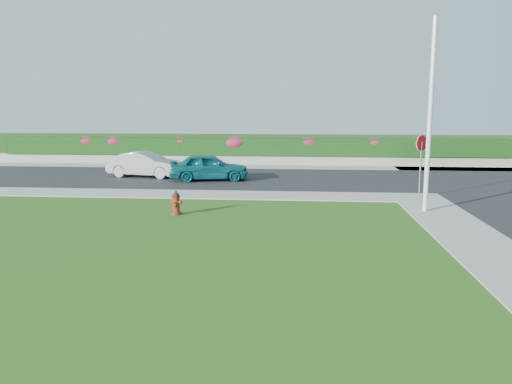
# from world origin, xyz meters

# --- Properties ---
(ground) EXTENTS (120.00, 120.00, 0.00)m
(ground) POSITION_xyz_m (0.00, 0.00, 0.00)
(ground) COLOR black
(ground) RESTS_ON ground
(street_far) EXTENTS (26.00, 8.00, 0.04)m
(street_far) POSITION_xyz_m (-5.00, 14.00, 0.02)
(street_far) COLOR black
(street_far) RESTS_ON ground
(sidewalk_far) EXTENTS (24.00, 2.00, 0.04)m
(sidewalk_far) POSITION_xyz_m (-6.00, 9.00, 0.02)
(sidewalk_far) COLOR gray
(sidewalk_far) RESTS_ON ground
(curb_corner) EXTENTS (2.00, 2.00, 0.04)m
(curb_corner) POSITION_xyz_m (7.00, 9.00, 0.02)
(curb_corner) COLOR gray
(curb_corner) RESTS_ON ground
(sidewalk_beyond) EXTENTS (34.00, 2.00, 0.04)m
(sidewalk_beyond) POSITION_xyz_m (-1.00, 19.00, 0.02)
(sidewalk_beyond) COLOR gray
(sidewalk_beyond) RESTS_ON ground
(retaining_wall) EXTENTS (34.00, 0.40, 0.60)m
(retaining_wall) POSITION_xyz_m (-1.00, 20.50, 0.30)
(retaining_wall) COLOR gray
(retaining_wall) RESTS_ON ground
(hedge) EXTENTS (32.00, 0.90, 1.10)m
(hedge) POSITION_xyz_m (-1.00, 20.60, 1.15)
(hedge) COLOR black
(hedge) RESTS_ON retaining_wall
(fire_hydrant) EXTENTS (0.42, 0.40, 0.81)m
(fire_hydrant) POSITION_xyz_m (-1.82, 5.10, 0.38)
(fire_hydrant) COLOR #59220E
(fire_hydrant) RESTS_ON ground
(sedan_teal) EXTENTS (4.03, 2.15, 1.31)m
(sedan_teal) POSITION_xyz_m (-2.15, 13.04, 0.69)
(sedan_teal) COLOR #0C5862
(sedan_teal) RESTS_ON street_far
(sedan_silver) EXTENTS (4.09, 2.04, 1.29)m
(sedan_silver) POSITION_xyz_m (-5.62, 13.94, 0.68)
(sedan_silver) COLOR #A9ADB1
(sedan_silver) RESTS_ON street_far
(utility_pole) EXTENTS (0.16, 0.16, 6.47)m
(utility_pole) POSITION_xyz_m (6.60, 6.26, 3.24)
(utility_pole) COLOR silver
(utility_pole) RESTS_ON ground
(stop_sign) EXTENTS (0.54, 0.45, 2.54)m
(stop_sign) POSITION_xyz_m (7.02, 8.97, 1.88)
(stop_sign) COLOR slate
(stop_sign) RESTS_ON ground
(flower_clump_a) EXTENTS (1.29, 0.83, 0.64)m
(flower_clump_a) POSITION_xyz_m (-11.50, 20.50, 1.44)
(flower_clump_a) COLOR #B01E41
(flower_clump_a) RESTS_ON hedge
(flower_clump_b) EXTENTS (1.33, 0.86, 0.67)m
(flower_clump_b) POSITION_xyz_m (-9.68, 20.50, 1.44)
(flower_clump_b) COLOR #B01E41
(flower_clump_b) RESTS_ON hedge
(flower_clump_c) EXTENTS (1.16, 0.75, 0.58)m
(flower_clump_c) POSITION_xyz_m (-5.31, 20.50, 1.47)
(flower_clump_c) COLOR #B01E41
(flower_clump_c) RESTS_ON hedge
(flower_clump_d) EXTENTS (1.54, 0.99, 0.77)m
(flower_clump_d) POSITION_xyz_m (-1.83, 20.50, 1.39)
(flower_clump_d) COLOR #B01E41
(flower_clump_d) RESTS_ON hedge
(flower_clump_e) EXTENTS (1.26, 0.81, 0.63)m
(flower_clump_e) POSITION_xyz_m (2.82, 20.50, 1.45)
(flower_clump_e) COLOR #B01E41
(flower_clump_e) RESTS_ON hedge
(flower_clump_f) EXTENTS (1.22, 0.78, 0.61)m
(flower_clump_f) POSITION_xyz_m (6.86, 20.50, 1.46)
(flower_clump_f) COLOR #B01E41
(flower_clump_f) RESTS_ON hedge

